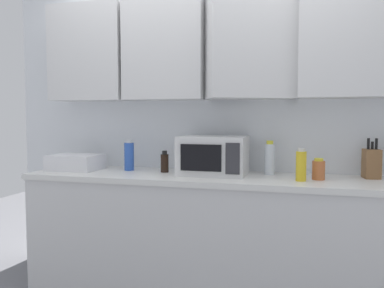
% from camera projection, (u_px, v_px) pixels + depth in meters
% --- Properties ---
extents(wall_back_with_cabinets, '(3.46, 0.56, 2.60)m').
position_uv_depth(wall_back_with_cabinets, '(210.00, 83.00, 3.02)').
color(wall_back_with_cabinets, white).
rests_on(wall_back_with_cabinets, ground_plane).
extents(counter_run, '(2.59, 0.63, 0.90)m').
position_uv_depth(counter_run, '(203.00, 236.00, 2.88)').
color(counter_run, silver).
rests_on(counter_run, ground_plane).
extents(microwave, '(0.48, 0.37, 0.28)m').
position_uv_depth(microwave, '(213.00, 155.00, 2.86)').
color(microwave, silver).
rests_on(microwave, counter_run).
extents(dish_rack, '(0.38, 0.30, 0.12)m').
position_uv_depth(dish_rack, '(76.00, 162.00, 3.12)').
color(dish_rack, silver).
rests_on(dish_rack, counter_run).
extents(knife_block, '(0.12, 0.13, 0.28)m').
position_uv_depth(knife_block, '(371.00, 163.00, 2.69)').
color(knife_block, brown).
rests_on(knife_block, counter_run).
extents(bottle_clear_tall, '(0.08, 0.08, 0.25)m').
position_uv_depth(bottle_clear_tall, '(270.00, 159.00, 2.86)').
color(bottle_clear_tall, silver).
rests_on(bottle_clear_tall, counter_run).
extents(bottle_blue_cleaner, '(0.08, 0.08, 0.24)m').
position_uv_depth(bottle_blue_cleaner, '(129.00, 156.00, 3.09)').
color(bottle_blue_cleaner, '#2D56B7').
rests_on(bottle_blue_cleaner, counter_run).
extents(bottle_soy_dark, '(0.06, 0.06, 0.16)m').
position_uv_depth(bottle_soy_dark, '(165.00, 163.00, 2.98)').
color(bottle_soy_dark, black).
rests_on(bottle_soy_dark, counter_run).
extents(bottle_yellow_mustard, '(0.07, 0.07, 0.22)m').
position_uv_depth(bottle_yellow_mustard, '(301.00, 165.00, 2.58)').
color(bottle_yellow_mustard, gold).
rests_on(bottle_yellow_mustard, counter_run).
extents(bottle_spice_jar, '(0.08, 0.08, 0.14)m').
position_uv_depth(bottle_spice_jar, '(319.00, 170.00, 2.63)').
color(bottle_spice_jar, '#BC6638').
rests_on(bottle_spice_jar, counter_run).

